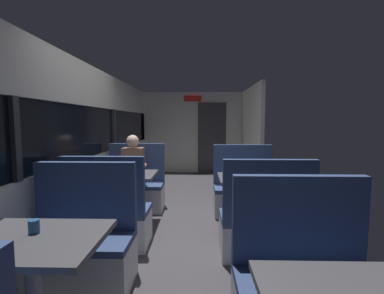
{
  "coord_description": "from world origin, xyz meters",
  "views": [
    {
      "loc": [
        0.18,
        -3.76,
        1.48
      ],
      "look_at": [
        0.01,
        2.94,
        0.85
      ],
      "focal_mm": 25.83,
      "sensor_mm": 36.0,
      "label": 1
    }
  ],
  "objects_px": {
    "dining_table_rear_aisle": "(253,185)",
    "coffee_cup_primary": "(34,226)",
    "bench_near_window_facing_entry": "(80,249)",
    "bench_rear_aisle_facing_end": "(265,227)",
    "bench_mid_window_facing_end": "(108,219)",
    "bench_front_aisle_facing_entry": "(305,293)",
    "dining_table_near_window": "(32,253)",
    "bench_mid_window_facing_entry": "(135,190)",
    "bench_rear_aisle_facing_entry": "(244,194)",
    "coffee_cup_secondary": "(256,172)",
    "dining_table_mid_window": "(123,181)",
    "seated_passenger": "(134,179)"
  },
  "relations": [
    {
      "from": "bench_front_aisle_facing_entry",
      "to": "bench_mid_window_facing_entry",
      "type": "bearing_deg",
      "value": 122.99
    },
    {
      "from": "seated_passenger",
      "to": "bench_front_aisle_facing_entry",
      "type": "bearing_deg",
      "value": -56.32
    },
    {
      "from": "dining_table_mid_window",
      "to": "seated_passenger",
      "type": "distance_m",
      "value": 0.64
    },
    {
      "from": "dining_table_rear_aisle",
      "to": "seated_passenger",
      "type": "xyz_separation_m",
      "value": [
        -1.79,
        0.83,
        -0.1
      ]
    },
    {
      "from": "bench_near_window_facing_entry",
      "to": "bench_front_aisle_facing_entry",
      "type": "bearing_deg",
      "value": -18.53
    },
    {
      "from": "dining_table_rear_aisle",
      "to": "bench_rear_aisle_facing_entry",
      "type": "relative_size",
      "value": 0.82
    },
    {
      "from": "bench_near_window_facing_entry",
      "to": "bench_mid_window_facing_entry",
      "type": "xyz_separation_m",
      "value": [
        0.0,
        2.16,
        0.0
      ]
    },
    {
      "from": "bench_near_window_facing_entry",
      "to": "bench_rear_aisle_facing_entry",
      "type": "bearing_deg",
      "value": 47.57
    },
    {
      "from": "dining_table_near_window",
      "to": "bench_mid_window_facing_entry",
      "type": "bearing_deg",
      "value": 90.0
    },
    {
      "from": "bench_front_aisle_facing_entry",
      "to": "bench_rear_aisle_facing_entry",
      "type": "height_order",
      "value": "same"
    },
    {
      "from": "bench_rear_aisle_facing_entry",
      "to": "bench_near_window_facing_entry",
      "type": "bearing_deg",
      "value": -132.43
    },
    {
      "from": "bench_mid_window_facing_end",
      "to": "bench_rear_aisle_facing_entry",
      "type": "distance_m",
      "value": 2.15
    },
    {
      "from": "dining_table_mid_window",
      "to": "coffee_cup_secondary",
      "type": "xyz_separation_m",
      "value": [
        1.86,
        -0.05,
        0.15
      ]
    },
    {
      "from": "bench_near_window_facing_entry",
      "to": "bench_rear_aisle_facing_end",
      "type": "height_order",
      "value": "same"
    },
    {
      "from": "bench_mid_window_facing_entry",
      "to": "bench_rear_aisle_facing_entry",
      "type": "height_order",
      "value": "same"
    },
    {
      "from": "bench_front_aisle_facing_entry",
      "to": "coffee_cup_primary",
      "type": "distance_m",
      "value": 1.87
    },
    {
      "from": "bench_near_window_facing_entry",
      "to": "dining_table_mid_window",
      "type": "bearing_deg",
      "value": 90.0
    },
    {
      "from": "dining_table_mid_window",
      "to": "coffee_cup_primary",
      "type": "height_order",
      "value": "coffee_cup_primary"
    },
    {
      "from": "bench_rear_aisle_facing_end",
      "to": "seated_passenger",
      "type": "height_order",
      "value": "seated_passenger"
    },
    {
      "from": "bench_near_window_facing_entry",
      "to": "bench_rear_aisle_facing_end",
      "type": "relative_size",
      "value": 1.0
    },
    {
      "from": "bench_mid_window_facing_end",
      "to": "seated_passenger",
      "type": "distance_m",
      "value": 1.34
    },
    {
      "from": "seated_passenger",
      "to": "bench_near_window_facing_entry",
      "type": "bearing_deg",
      "value": -90.0
    },
    {
      "from": "bench_near_window_facing_entry",
      "to": "coffee_cup_secondary",
      "type": "relative_size",
      "value": 12.22
    },
    {
      "from": "dining_table_rear_aisle",
      "to": "coffee_cup_primary",
      "type": "xyz_separation_m",
      "value": [
        -1.81,
        -1.88,
        0.15
      ]
    },
    {
      "from": "bench_rear_aisle_facing_entry",
      "to": "bench_front_aisle_facing_entry",
      "type": "bearing_deg",
      "value": -90.0
    },
    {
      "from": "dining_table_mid_window",
      "to": "bench_mid_window_facing_entry",
      "type": "bearing_deg",
      "value": 90.0
    },
    {
      "from": "seated_passenger",
      "to": "bench_rear_aisle_facing_end",
      "type": "bearing_deg",
      "value": -40.46
    },
    {
      "from": "dining_table_rear_aisle",
      "to": "bench_mid_window_facing_end",
      "type": "bearing_deg",
      "value": -164.41
    },
    {
      "from": "bench_mid_window_facing_entry",
      "to": "bench_front_aisle_facing_entry",
      "type": "height_order",
      "value": "same"
    },
    {
      "from": "dining_table_rear_aisle",
      "to": "seated_passenger",
      "type": "relative_size",
      "value": 0.71
    },
    {
      "from": "bench_mid_window_facing_end",
      "to": "bench_front_aisle_facing_entry",
      "type": "height_order",
      "value": "same"
    },
    {
      "from": "bench_front_aisle_facing_entry",
      "to": "bench_rear_aisle_facing_end",
      "type": "height_order",
      "value": "same"
    },
    {
      "from": "bench_rear_aisle_facing_end",
      "to": "bench_rear_aisle_facing_entry",
      "type": "relative_size",
      "value": 1.0
    },
    {
      "from": "coffee_cup_secondary",
      "to": "dining_table_rear_aisle",
      "type": "bearing_deg",
      "value": -114.18
    },
    {
      "from": "bench_near_window_facing_entry",
      "to": "coffee_cup_primary",
      "type": "bearing_deg",
      "value": -92.14
    },
    {
      "from": "dining_table_near_window",
      "to": "coffee_cup_secondary",
      "type": "height_order",
      "value": "coffee_cup_secondary"
    },
    {
      "from": "bench_near_window_facing_entry",
      "to": "coffee_cup_secondary",
      "type": "height_order",
      "value": "bench_near_window_facing_entry"
    },
    {
      "from": "dining_table_near_window",
      "to": "dining_table_mid_window",
      "type": "relative_size",
      "value": 1.0
    },
    {
      "from": "bench_mid_window_facing_end",
      "to": "coffee_cup_secondary",
      "type": "distance_m",
      "value": 2.02
    },
    {
      "from": "bench_near_window_facing_entry",
      "to": "bench_mid_window_facing_end",
      "type": "xyz_separation_m",
      "value": [
        0.0,
        0.76,
        0.0
      ]
    },
    {
      "from": "dining_table_mid_window",
      "to": "dining_table_rear_aisle",
      "type": "height_order",
      "value": "same"
    },
    {
      "from": "bench_near_window_facing_entry",
      "to": "dining_table_near_window",
      "type": "bearing_deg",
      "value": -90.0
    },
    {
      "from": "dining_table_near_window",
      "to": "seated_passenger",
      "type": "distance_m",
      "value": 2.79
    },
    {
      "from": "seated_passenger",
      "to": "coffee_cup_secondary",
      "type": "bearing_deg",
      "value": -20.12
    },
    {
      "from": "dining_table_mid_window",
      "to": "bench_mid_window_facing_end",
      "type": "bearing_deg",
      "value": -90.0
    },
    {
      "from": "seated_passenger",
      "to": "coffee_cup_primary",
      "type": "distance_m",
      "value": 2.72
    },
    {
      "from": "bench_near_window_facing_entry",
      "to": "coffee_cup_secondary",
      "type": "distance_m",
      "value": 2.37
    },
    {
      "from": "bench_mid_window_facing_end",
      "to": "bench_rear_aisle_facing_entry",
      "type": "relative_size",
      "value": 1.0
    },
    {
      "from": "coffee_cup_primary",
      "to": "bench_front_aisle_facing_entry",
      "type": "bearing_deg",
      "value": 0.77
    },
    {
      "from": "dining_table_rear_aisle",
      "to": "seated_passenger",
      "type": "height_order",
      "value": "seated_passenger"
    }
  ]
}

